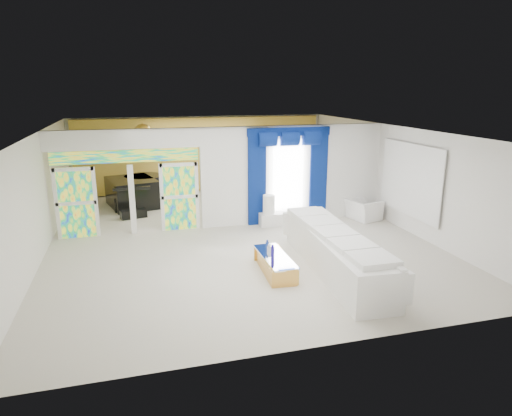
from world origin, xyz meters
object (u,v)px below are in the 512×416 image
object	(u,v)px
coffee_table	(275,264)
console_table	(278,219)
white_sofa	(335,253)
armchair	(363,209)
grand_piano	(132,192)

from	to	relation	value
coffee_table	console_table	xyz separation A→B (m)	(1.21, 3.47, 0.00)
coffee_table	console_table	bearing A→B (deg)	70.79
white_sofa	coffee_table	bearing A→B (deg)	171.02
white_sofa	armchair	size ratio (longest dim) A/B	4.62
white_sofa	coffee_table	xyz separation A→B (m)	(-1.35, 0.30, -0.25)
console_table	armchair	distance (m)	2.83
white_sofa	coffee_table	size ratio (longest dim) A/B	2.69
coffee_table	armchair	distance (m)	5.24
white_sofa	console_table	bearing A→B (deg)	95.69
armchair	coffee_table	bearing A→B (deg)	116.30
armchair	grand_piano	distance (m)	8.01
white_sofa	coffee_table	world-z (taller)	white_sofa
grand_piano	white_sofa	bearing A→B (deg)	-73.18
coffee_table	console_table	world-z (taller)	console_table
coffee_table	grand_piano	xyz separation A→B (m)	(-3.07, 7.05, 0.30)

